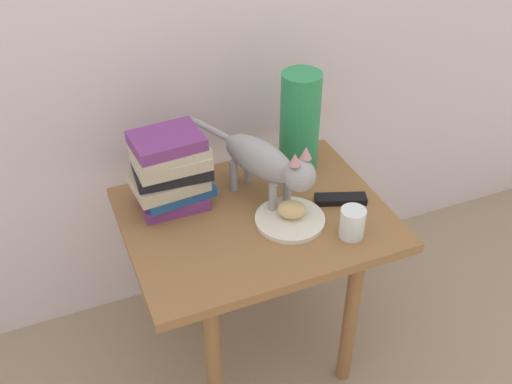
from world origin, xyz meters
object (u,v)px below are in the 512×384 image
object	(u,v)px
book_stack	(170,171)
tv_remote	(341,199)
side_table	(256,237)
green_vase	(300,123)
bread_roll	(292,210)
plate	(290,220)
candle_jar	(352,224)
cat	(266,162)

from	to	relation	value
book_stack	tv_remote	distance (m)	0.50
side_table	green_vase	distance (m)	0.37
bread_roll	green_vase	xyz separation A→B (m)	(0.13, 0.23, 0.12)
plate	candle_jar	size ratio (longest dim) A/B	2.32
cat	tv_remote	distance (m)	0.25
book_stack	green_vase	bearing A→B (deg)	5.15
cat	tv_remote	world-z (taller)	cat
side_table	cat	world-z (taller)	cat
bread_roll	cat	world-z (taller)	cat
book_stack	cat	bearing A→B (deg)	-17.53
side_table	tv_remote	distance (m)	0.27
cat	bread_roll	bearing A→B (deg)	-76.42
plate	book_stack	size ratio (longest dim) A/B	0.83
plate	bread_roll	size ratio (longest dim) A/B	2.47
side_table	candle_jar	bearing A→B (deg)	-41.19
cat	side_table	bearing A→B (deg)	-135.39
plate	bread_roll	distance (m)	0.03
candle_jar	tv_remote	bearing A→B (deg)	72.29
bread_roll	green_vase	world-z (taller)	green_vase
side_table	bread_roll	xyz separation A→B (m)	(0.08, -0.06, 0.13)
tv_remote	side_table	bearing A→B (deg)	-168.73
bread_roll	green_vase	distance (m)	0.30
plate	candle_jar	bearing A→B (deg)	-41.59
bread_roll	tv_remote	xyz separation A→B (m)	(0.17, 0.02, -0.03)
candle_jar	side_table	bearing A→B (deg)	138.81
bread_roll	tv_remote	bearing A→B (deg)	7.79
side_table	book_stack	distance (m)	0.32
bread_roll	tv_remote	size ratio (longest dim) A/B	0.53
green_vase	tv_remote	bearing A→B (deg)	-79.83
tv_remote	candle_jar	bearing A→B (deg)	-87.52
plate	candle_jar	world-z (taller)	candle_jar
book_stack	candle_jar	world-z (taller)	book_stack
plate	tv_remote	world-z (taller)	tv_remote
side_table	bread_roll	bearing A→B (deg)	-37.57
plate	candle_jar	distance (m)	0.18
cat	green_vase	world-z (taller)	green_vase
plate	cat	distance (m)	0.17
plate	green_vase	size ratio (longest dim) A/B	0.61
green_vase	book_stack	bearing A→B (deg)	-174.85
plate	cat	world-z (taller)	cat
side_table	green_vase	xyz separation A→B (m)	(0.21, 0.17, 0.25)
side_table	book_stack	size ratio (longest dim) A/B	3.12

